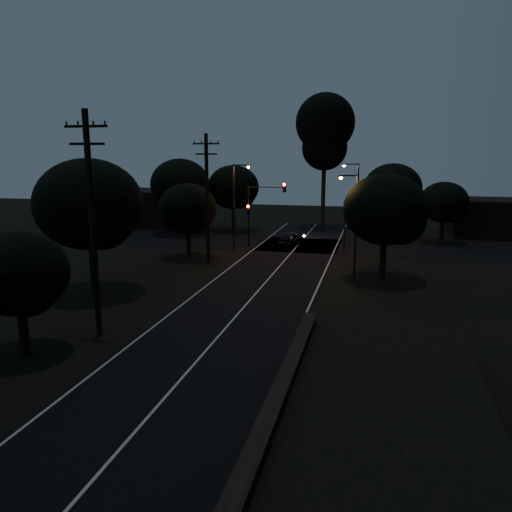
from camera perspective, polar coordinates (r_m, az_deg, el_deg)
The scene contains 21 objects.
road_surface at distance 39.30m, azimuth 2.43°, elevation -1.51°, with size 60.00×70.00×0.03m.
utility_pole_mid at distance 25.45m, azimuth -18.22°, elevation 3.79°, with size 2.20×0.30×11.00m.
utility_pole_far at distance 40.83m, azimuth -5.61°, elevation 6.73°, with size 2.20×0.30×10.50m.
tree_left_b at distance 24.39m, azimuth -25.40°, elevation -2.08°, with size 4.43×4.43×5.64m.
tree_left_c at distance 33.48m, azimuth -18.31°, elevation 5.34°, with size 6.88×6.88×8.68m.
tree_left_d at distance 43.53m, azimuth -7.65°, elevation 5.25°, with size 5.07×5.07×6.44m.
tree_far_nw at distance 58.71m, azimuth -2.45°, elevation 7.73°, with size 6.01×6.01×7.62m.
tree_far_w at distance 56.50m, azimuth -8.50°, elevation 7.99°, with size 6.58×6.58×8.39m.
tree_far_ne at distance 56.47m, azimuth 15.56°, elevation 7.35°, with size 6.25×6.25×7.90m.
tree_far_e at distance 54.00m, azimuth 20.86°, elevation 5.63°, with size 4.86×4.86×6.16m.
tree_right_a at distance 36.55m, azimuth 14.89°, elevation 4.92°, with size 5.96×5.96×7.58m.
tall_pine at distance 61.81m, azimuth 7.88°, elevation 13.97°, with size 7.04×7.04×16.00m.
building_left at distance 64.86m, azimuth -11.52°, elevation 5.46°, with size 10.00×8.00×4.40m, color black.
building_right at distance 61.17m, azimuth 25.46°, elevation 4.01°, with size 9.00×7.00×4.00m, color black.
signal_left at distance 48.32m, azimuth -0.87°, elevation 4.39°, with size 0.28×0.35×4.10m.
signal_right at distance 46.90m, azimuth 10.11°, elevation 3.99°, with size 0.28×0.35×4.10m.
signal_mast at distance 47.77m, azimuth 1.10°, elevation 6.12°, with size 3.70×0.35×6.25m.
streetlight_a at distance 46.40m, azimuth -2.34°, elevation 6.31°, with size 1.66×0.26×8.00m.
streetlight_b at distance 50.66m, azimuth 11.28°, elevation 6.55°, with size 1.66×0.26×8.00m.
streetlight_c at distance 36.76m, azimuth 11.12°, elevation 4.24°, with size 1.46×0.26×7.50m.
car at distance 49.81m, azimuth 4.15°, elevation 2.05°, with size 1.56×3.88×1.32m, color black.
Camera 1 is at (7.33, -6.43, 8.98)m, focal length 35.00 mm.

